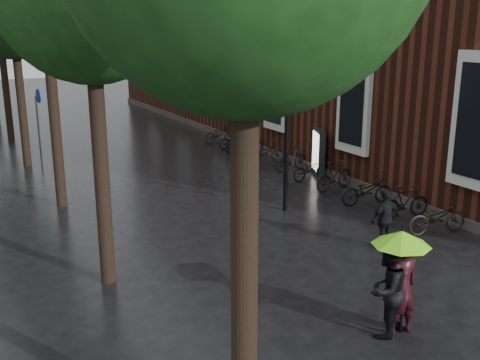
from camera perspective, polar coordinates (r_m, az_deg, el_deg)
brick_building at (r=29.44m, az=8.22°, el=16.37°), size 10.20×33.20×12.00m
person_burgundy at (r=10.57m, az=16.09°, el=-10.35°), size 0.69×0.47×1.84m
person_black at (r=10.46m, az=14.66°, el=-10.70°), size 1.02×0.90×1.78m
lime_umbrella at (r=10.16m, az=16.10°, el=-5.71°), size 1.04×1.04×1.54m
pedestrian_walking at (r=14.41m, az=14.55°, el=-3.86°), size 0.93×0.44×1.55m
parked_bicycles at (r=20.94m, az=5.98°, el=1.65°), size 2.08×14.56×1.03m
ad_lightbox at (r=21.07m, az=7.95°, el=2.82°), size 0.27×1.15×1.74m
lamp_post at (r=16.43m, az=4.82°, el=6.68°), size 0.25×0.25×4.83m
cycle_sign at (r=23.53m, az=-19.78°, el=6.20°), size 0.16×0.55×3.05m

